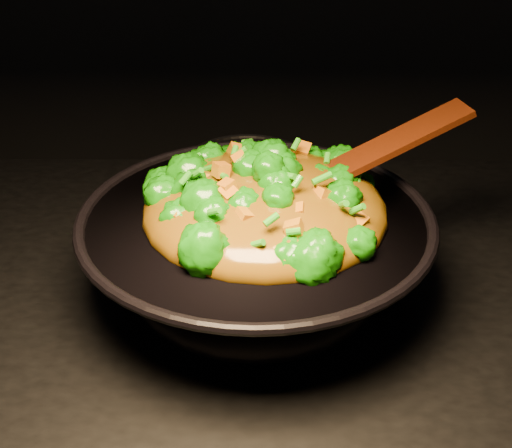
# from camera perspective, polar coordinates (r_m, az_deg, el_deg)

# --- Properties ---
(wok) EXTENTS (0.59, 0.59, 0.13)m
(wok) POSITION_cam_1_polar(r_m,az_deg,el_deg) (0.96, -0.00, -2.79)
(wok) COLOR black
(wok) RESTS_ON stovetop
(stir_fry) EXTENTS (0.36, 0.36, 0.11)m
(stir_fry) POSITION_cam_1_polar(r_m,az_deg,el_deg) (0.91, 0.73, 3.78)
(stir_fry) COLOR #167308
(stir_fry) RESTS_ON wok
(spatula) EXTENTS (0.31, 0.13, 0.13)m
(spatula) POSITION_cam_1_polar(r_m,az_deg,el_deg) (0.95, 7.91, 4.93)
(spatula) COLOR #3E1905
(spatula) RESTS_ON wok
(back_pot) EXTENTS (0.25, 0.25, 0.11)m
(back_pot) POSITION_cam_1_polar(r_m,az_deg,el_deg) (1.15, -0.71, 2.82)
(back_pot) COLOR black
(back_pot) RESTS_ON stovetop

